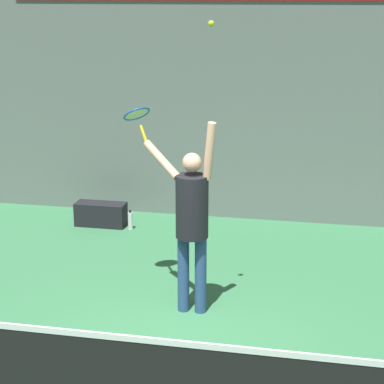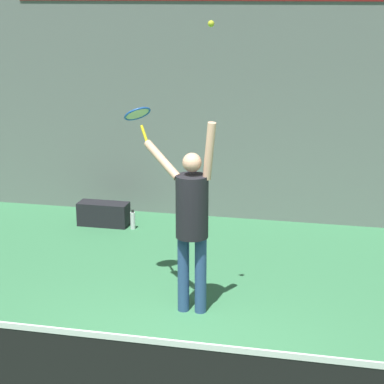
{
  "view_description": "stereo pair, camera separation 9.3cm",
  "coord_description": "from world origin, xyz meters",
  "px_view_note": "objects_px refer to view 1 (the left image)",
  "views": [
    {
      "loc": [
        1.41,
        -5.59,
        3.47
      ],
      "look_at": [
        -0.03,
        1.4,
        1.39
      ],
      "focal_mm": 65.0,
      "sensor_mm": 36.0,
      "label": 1
    },
    {
      "loc": [
        1.5,
        -5.57,
        3.47
      ],
      "look_at": [
        -0.03,
        1.4,
        1.39
      ],
      "focal_mm": 65.0,
      "sensor_mm": 36.0,
      "label": 2
    }
  ],
  "objects_px": {
    "tennis_racket": "(137,116)",
    "equipment_bag": "(101,214)",
    "tennis_player": "(191,215)",
    "tennis_ball": "(211,24)",
    "water_bottle": "(130,220)"
  },
  "relations": [
    {
      "from": "tennis_racket",
      "to": "equipment_bag",
      "type": "xyz_separation_m",
      "value": [
        -1.24,
        2.15,
        -1.93
      ]
    },
    {
      "from": "tennis_player",
      "to": "tennis_ball",
      "type": "relative_size",
      "value": 33.65
    },
    {
      "from": "water_bottle",
      "to": "equipment_bag",
      "type": "relative_size",
      "value": 0.39
    },
    {
      "from": "tennis_player",
      "to": "equipment_bag",
      "type": "xyz_separation_m",
      "value": [
        -1.96,
        2.62,
        -0.95
      ]
    },
    {
      "from": "tennis_player",
      "to": "water_bottle",
      "type": "bearing_deg",
      "value": 120.01
    },
    {
      "from": "tennis_player",
      "to": "equipment_bag",
      "type": "relative_size",
      "value": 2.82
    },
    {
      "from": "tennis_player",
      "to": "water_bottle",
      "type": "distance_m",
      "value": 3.1
    },
    {
      "from": "water_bottle",
      "to": "tennis_racket",
      "type": "bearing_deg",
      "value": -70.2
    },
    {
      "from": "tennis_racket",
      "to": "water_bottle",
      "type": "relative_size",
      "value": 1.38
    },
    {
      "from": "tennis_player",
      "to": "equipment_bag",
      "type": "height_order",
      "value": "tennis_player"
    },
    {
      "from": "tennis_racket",
      "to": "equipment_bag",
      "type": "relative_size",
      "value": 0.54
    },
    {
      "from": "tennis_racket",
      "to": "tennis_ball",
      "type": "xyz_separation_m",
      "value": [
        0.94,
        -0.58,
        1.04
      ]
    },
    {
      "from": "tennis_ball",
      "to": "water_bottle",
      "type": "xyz_separation_m",
      "value": [
        -1.69,
        2.65,
        -3.02
      ]
    },
    {
      "from": "tennis_ball",
      "to": "water_bottle",
      "type": "height_order",
      "value": "tennis_ball"
    },
    {
      "from": "tennis_racket",
      "to": "equipment_bag",
      "type": "height_order",
      "value": "tennis_racket"
    }
  ]
}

